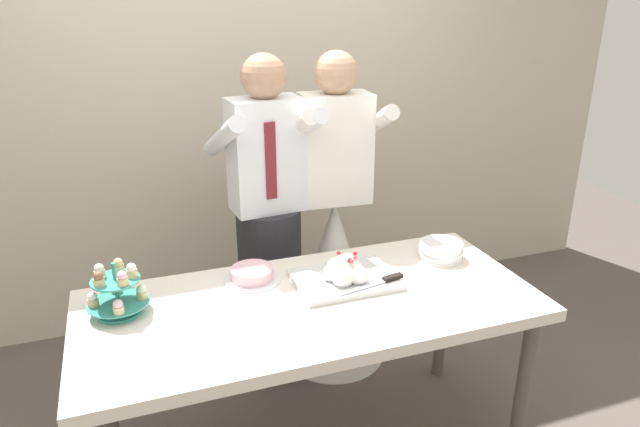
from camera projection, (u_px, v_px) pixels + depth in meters
name	position (u px, v px, depth m)	size (l,w,h in m)	color
rear_wall	(230.00, 78.00, 3.26)	(5.20, 0.10, 2.90)	beige
dessert_table	(311.00, 316.00, 2.29)	(1.80, 0.80, 0.78)	silver
cupcake_stand	(117.00, 292.00, 2.14)	(0.23, 0.23, 0.21)	teal
main_cake_tray	(345.00, 274.00, 2.38)	(0.43, 0.31, 0.13)	silver
plate_stack	(441.00, 250.00, 2.60)	(0.20, 0.20, 0.08)	white
round_cake	(252.00, 275.00, 2.41)	(0.24, 0.24, 0.06)	white
person_groom	(269.00, 241.00, 2.86)	(0.50, 0.53, 1.66)	#232328
person_bride	(334.00, 260.00, 3.03)	(0.56, 0.56, 1.66)	white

